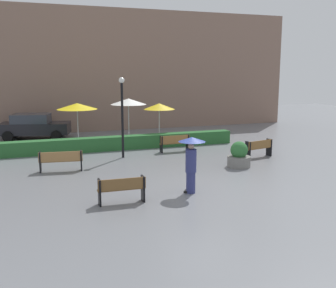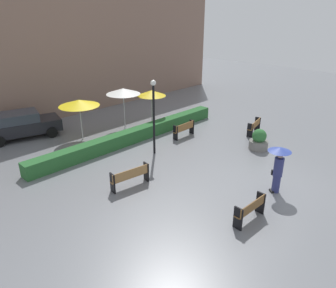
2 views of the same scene
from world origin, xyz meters
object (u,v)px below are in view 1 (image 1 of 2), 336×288
at_px(patio_umbrella_yellow_far, 159,106).
at_px(parked_car, 34,126).
at_px(planter_pot, 239,156).
at_px(lamp_post, 122,109).
at_px(bench_near_left, 122,188).
at_px(patio_umbrella_yellow, 77,106).
at_px(pedestrian_with_umbrella, 191,157).
at_px(patio_umbrella_white, 128,102).
at_px(bench_far_right, 259,147).
at_px(bench_far_left, 61,160).
at_px(bench_back_row, 175,142).

bearing_deg(patio_umbrella_yellow_far, parked_car, 151.41).
relative_size(planter_pot, lamp_post, 0.29).
height_order(bench_near_left, patio_umbrella_yellow, patio_umbrella_yellow).
xyz_separation_m(pedestrian_with_umbrella, patio_umbrella_white, (0.53, 10.69, 1.15)).
relative_size(bench_far_right, bench_far_left, 0.87).
height_order(planter_pot, parked_car, parked_car).
distance_m(pedestrian_with_umbrella, planter_pot, 4.54).
distance_m(bench_far_left, parked_car, 9.11).
height_order(patio_umbrella_yellow_far, parked_car, patio_umbrella_yellow_far).
bearing_deg(patio_umbrella_white, patio_umbrella_yellow_far, -25.56).
relative_size(bench_back_row, patio_umbrella_white, 0.62).
height_order(lamp_post, patio_umbrella_yellow, lamp_post).
bearing_deg(lamp_post, parked_car, 118.38).
bearing_deg(patio_umbrella_white, bench_near_left, -105.64).
xyz_separation_m(planter_pot, parked_car, (-8.28, 10.90, 0.33)).
height_order(bench_near_left, patio_umbrella_yellow_far, patio_umbrella_yellow_far).
bearing_deg(bench_far_right, planter_pot, -144.12).
distance_m(bench_back_row, bench_far_right, 4.36).
bearing_deg(bench_near_left, bench_back_row, 57.70).
relative_size(lamp_post, parked_car, 0.87).
relative_size(bench_back_row, patio_umbrella_yellow_far, 0.70).
distance_m(bench_back_row, parked_car, 9.61).
bearing_deg(planter_pot, patio_umbrella_yellow, 125.96).
relative_size(bench_far_right, patio_umbrella_white, 0.61).
xyz_separation_m(bench_near_left, parked_car, (-2.22, 14.03, 0.31)).
distance_m(lamp_post, patio_umbrella_yellow_far, 4.61).
xyz_separation_m(bench_near_left, pedestrian_with_umbrella, (2.56, 0.34, 0.75)).
bearing_deg(patio_umbrella_yellow_far, patio_umbrella_white, 154.44).
bearing_deg(planter_pot, parked_car, 127.21).
bearing_deg(patio_umbrella_yellow_far, patio_umbrella_yellow, 166.96).
xyz_separation_m(patio_umbrella_yellow_far, parked_car, (-6.96, 3.79, -1.32)).
height_order(bench_far_left, patio_umbrella_yellow_far, patio_umbrella_yellow_far).
xyz_separation_m(bench_back_row, bench_far_right, (3.40, -2.73, -0.01)).
bearing_deg(patio_umbrella_yellow_far, lamp_post, -131.50).
xyz_separation_m(bench_far_right, patio_umbrella_white, (-4.90, 6.50, 1.90)).
xyz_separation_m(lamp_post, patio_umbrella_yellow, (-1.56, 4.52, -0.20)).
bearing_deg(pedestrian_with_umbrella, bench_near_left, -172.47).
distance_m(bench_far_right, pedestrian_with_umbrella, 6.90).
distance_m(patio_umbrella_white, patio_umbrella_yellow_far, 1.85).
bearing_deg(bench_far_right, bench_near_left, -150.46).
height_order(lamp_post, patio_umbrella_yellow_far, lamp_post).
relative_size(bench_back_row, bench_far_right, 1.02).
bearing_deg(pedestrian_with_umbrella, planter_pot, 38.60).
xyz_separation_m(planter_pot, patio_umbrella_yellow_far, (-1.32, 7.11, 1.65)).
distance_m(bench_far_left, patio_umbrella_yellow, 6.75).
distance_m(planter_pot, lamp_post, 6.01).
xyz_separation_m(bench_near_left, lamp_post, (1.69, 6.79, 1.89)).
xyz_separation_m(patio_umbrella_yellow, parked_car, (-2.35, 2.73, -1.38)).
bearing_deg(patio_umbrella_white, bench_far_left, -126.74).
height_order(bench_far_left, patio_umbrella_white, patio_umbrella_white).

